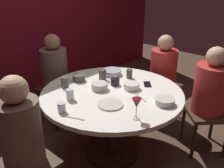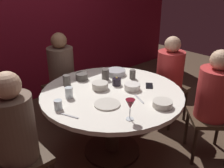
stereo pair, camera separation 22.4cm
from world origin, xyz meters
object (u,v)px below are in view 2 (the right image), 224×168
dinner_plate (107,104)px  cup_far_edge (67,80)px  bowl_rice_portion (132,87)px  cup_near_candle (58,105)px  seated_diner_left (15,129)px  wine_glass (130,105)px  bowl_small_white (163,104)px  seated_diner_right (170,70)px  candle_holder (117,82)px  seated_diner_back (61,68)px  cup_center_front (105,74)px  bowl_sauce_side (100,86)px  bowl_serving_large (116,72)px  cup_by_right_diner (133,74)px  seated_diner_front_right (215,94)px  bowl_salad_center (82,77)px  cell_phone (149,86)px  cup_by_left_diner (69,93)px  dining_table (112,104)px

dinner_plate → cup_far_edge: cup_far_edge is taller
bowl_rice_portion → cup_near_candle: 0.77m
seated_diner_left → wine_glass: size_ratio=6.71×
cup_near_candle → cup_far_edge: size_ratio=0.76×
wine_glass → bowl_small_white: size_ratio=1.02×
seated_diner_right → candle_holder: (-0.82, 0.08, 0.06)m
seated_diner_back → cup_center_front: seated_diner_back is taller
wine_glass → cup_far_edge: (-0.00, 0.89, -0.07)m
bowl_sauce_side → bowl_serving_large: bearing=24.7°
candle_holder → cup_by_right_diner: cup_by_right_diner is taller
seated_diner_left → wine_glass: bearing=-32.8°
seated_diner_front_right → cup_far_edge: (-0.95, 1.12, 0.06)m
bowl_serving_large → bowl_salad_center: bearing=158.8°
bowl_salad_center → bowl_rice_portion: bowl_salad_center is taller
candle_holder → bowl_sauce_side: candle_holder is taller
cell_phone → bowl_salad_center: size_ratio=1.06×
seated_diner_right → dinner_plate: bearing=8.4°
bowl_sauce_side → cup_far_edge: bearing=124.2°
wine_glass → cup_near_candle: (-0.33, 0.52, -0.09)m
seated_diner_left → bowl_salad_center: seated_diner_left is taller
seated_diner_right → bowl_rice_portion: size_ratio=7.07×
seated_diner_right → bowl_sauce_side: bearing=-7.2°
wine_glass → bowl_sauce_side: wine_glass is taller
cell_phone → bowl_small_white: 0.44m
bowl_salad_center → cup_by_left_diner: bearing=-141.6°
cup_center_front → cell_phone: bearing=-63.9°
seated_diner_back → bowl_sauce_side: (-0.04, -0.81, 0.04)m
seated_diner_right → seated_diner_front_right: bearing=69.6°
seated_diner_back → cell_phone: size_ratio=8.22×
cell_phone → cup_center_front: (-0.22, 0.44, 0.05)m
candle_holder → bowl_salad_center: candle_holder is taller
seated_diner_back → bowl_small_white: seated_diner_back is taller
wine_glass → cup_by_left_diner: size_ratio=1.71×
wine_glass → cup_near_candle: bearing=122.6°
seated_diner_back → seated_diner_front_right: bearing=23.2°
dining_table → bowl_salad_center: size_ratio=10.51×
bowl_salad_center → bowl_sauce_side: bowl_salad_center is taller
bowl_small_white → seated_diner_right: bearing=31.7°
candle_holder → dinner_plate: size_ratio=0.40×
seated_diner_back → cell_phone: bearing=18.6°
cup_far_edge → cup_center_front: bearing=-20.0°
seated_diner_back → seated_diner_left: bearing=-46.2°
candle_holder → cell_phone: candle_holder is taller
bowl_sauce_side → dinner_plate: bearing=-119.7°
dinner_plate → cell_phone: (0.59, 0.01, -0.00)m
cup_by_right_diner → bowl_salad_center: bearing=140.2°
seated_diner_front_right → candle_holder: size_ratio=12.40×
dining_table → cup_far_edge: size_ratio=12.39×
bowl_small_white → cup_center_front: size_ratio=1.48×
cup_near_candle → seated_diner_back: bearing=57.0°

